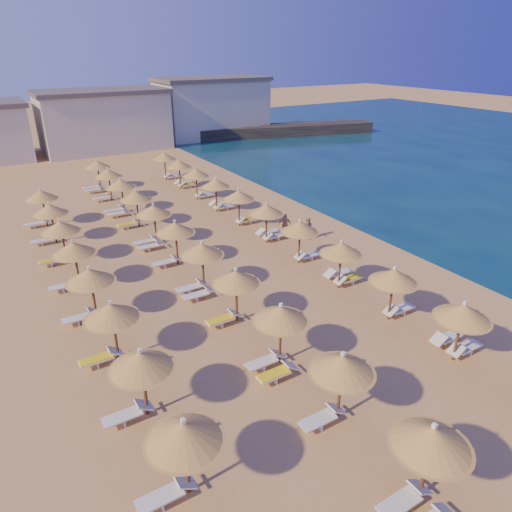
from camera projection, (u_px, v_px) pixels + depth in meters
ground at (299, 306)px, 23.38m from camera, size 220.00×220.00×0.00m
jetty at (275, 131)px, 67.13m from camera, size 30.04×11.41×1.50m
hotel_blocks at (110, 118)px, 58.25m from camera, size 47.98×10.45×8.10m
parasol_row_east at (282, 218)px, 28.52m from camera, size 2.36×43.19×2.86m
parasol_row_west at (188, 239)px, 25.51m from camera, size 2.36×43.19×2.86m
parasol_row_inland at (81, 262)px, 22.79m from camera, size 2.36×28.35×2.86m
loungers at (214, 266)px, 26.82m from camera, size 15.34×41.39×0.66m
beachgoer_b at (308, 229)px, 31.07m from camera, size 0.96×0.99×1.60m
beachgoer_c at (285, 225)px, 31.67m from camera, size 1.03×0.80×1.63m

